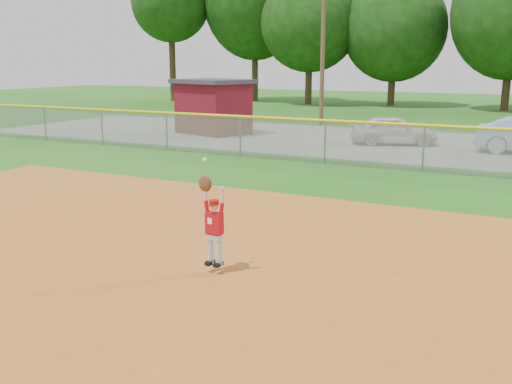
# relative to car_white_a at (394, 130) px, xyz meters

# --- Properties ---
(ground) EXTENTS (120.00, 120.00, 0.00)m
(ground) POSITION_rel_car_white_a_xyz_m (2.33, -15.65, -0.64)
(ground) COLOR #1F5814
(ground) RESTS_ON ground
(clay_infield) EXTENTS (24.00, 16.00, 0.04)m
(clay_infield) POSITION_rel_car_white_a_xyz_m (2.33, -18.65, -0.62)
(clay_infield) COLOR #A4561D
(clay_infield) RESTS_ON ground
(parking_strip) EXTENTS (44.00, 10.00, 0.03)m
(parking_strip) POSITION_rel_car_white_a_xyz_m (2.33, 0.35, -0.63)
(parking_strip) COLOR gray
(parking_strip) RESTS_ON ground
(car_white_a) EXTENTS (3.87, 2.62, 1.22)m
(car_white_a) POSITION_rel_car_white_a_xyz_m (0.00, 0.00, 0.00)
(car_white_a) COLOR silver
(car_white_a) RESTS_ON parking_strip
(utility_shed) EXTENTS (4.21, 3.71, 2.65)m
(utility_shed) POSITION_rel_car_white_a_xyz_m (-8.86, -0.12, 0.71)
(utility_shed) COLOR #510B13
(utility_shed) RESTS_ON ground
(outfield_fence) EXTENTS (40.06, 0.10, 1.55)m
(outfield_fence) POSITION_rel_car_white_a_xyz_m (2.33, -5.65, 0.24)
(outfield_fence) COLOR gray
(outfield_fence) RESTS_ON ground
(power_lines) EXTENTS (19.40, 0.24, 9.00)m
(power_lines) POSITION_rel_car_white_a_xyz_m (3.33, 6.35, 4.03)
(power_lines) COLOR #4C3823
(power_lines) RESTS_ON ground
(ballplayer) EXTENTS (0.50, 0.22, 1.79)m
(ballplayer) POSITION_rel_car_white_a_xyz_m (1.05, -16.48, 0.26)
(ballplayer) COLOR silver
(ballplayer) RESTS_ON ground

